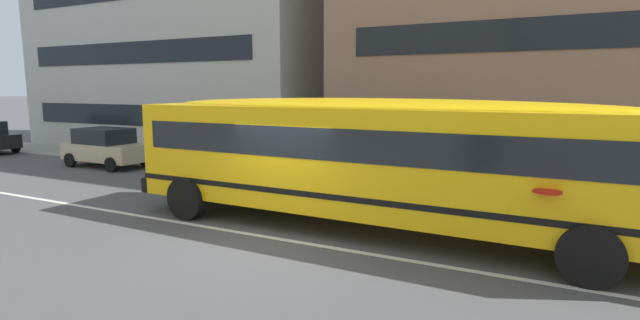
{
  "coord_description": "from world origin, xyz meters",
  "views": [
    {
      "loc": [
        5.55,
        -8.71,
        3.31
      ],
      "look_at": [
        0.7,
        0.8,
        1.71
      ],
      "focal_mm": 26.86,
      "sensor_mm": 36.0,
      "label": 1
    }
  ],
  "objects": [
    {
      "name": "school_bus",
      "position": [
        1.9,
        1.6,
        1.84
      ],
      "size": [
        13.88,
        3.42,
        3.09
      ],
      "rotation": [
        0.0,
        0.0,
        -0.02
      ],
      "color": "yellow",
      "rests_on": "ground_plane"
    },
    {
      "name": "parked_car_beige_near_corner",
      "position": [
        -11.72,
        5.14,
        0.84
      ],
      "size": [
        3.95,
        1.98,
        1.64
      ],
      "rotation": [
        0.0,
        0.0,
        -0.03
      ],
      "color": "#C1B28E",
      "rests_on": "ground_plane"
    },
    {
      "name": "sidewalk_far",
      "position": [
        0.0,
        7.71,
        0.01
      ],
      "size": [
        120.0,
        3.0,
        0.01
      ],
      "primitive_type": "cube",
      "color": "gray",
      "rests_on": "ground_plane"
    },
    {
      "name": "apartment_block_far_left",
      "position": [
        -14.5,
        13.91,
        6.65
      ],
      "size": [
        17.98,
        9.46,
        13.3
      ],
      "color": "#B7B7B2",
      "rests_on": "ground_plane"
    },
    {
      "name": "lane_centreline",
      "position": [
        0.0,
        0.0,
        0.0
      ],
      "size": [
        110.0,
        0.16,
        0.01
      ],
      "primitive_type": "cube",
      "color": "silver",
      "rests_on": "ground_plane"
    },
    {
      "name": "ground_plane",
      "position": [
        0.0,
        0.0,
        0.0
      ],
      "size": [
        400.0,
        400.0,
        0.0
      ],
      "primitive_type": "plane",
      "color": "#4C4C4F"
    }
  ]
}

